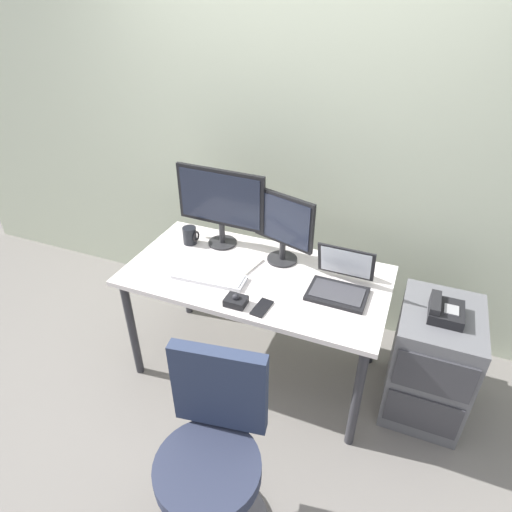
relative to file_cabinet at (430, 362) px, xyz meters
name	(u,v)px	position (x,y,z in m)	size (l,w,h in m)	color
ground_plane	(256,365)	(-1.02, -0.09, -0.35)	(8.00, 8.00, 0.00)	slate
back_wall	(300,124)	(-1.02, 0.64, 1.05)	(6.00, 0.10, 2.80)	beige
desk	(256,285)	(-1.02, -0.09, 0.32)	(1.49, 0.77, 0.74)	silver
file_cabinet	(430,362)	(0.00, 0.00, 0.00)	(0.42, 0.53, 0.69)	#5D5E63
desk_phone	(445,311)	(-0.01, -0.02, 0.38)	(0.17, 0.20, 0.09)	black
office_chair	(213,463)	(-0.83, -1.05, 0.09)	(0.52, 0.52, 0.95)	black
monitor_main	(220,202)	(-1.34, 0.14, 0.69)	(0.57, 0.18, 0.49)	#262628
monitor_side	(283,225)	(-0.93, 0.10, 0.63)	(0.39, 0.18, 0.42)	#262628
keyboard	(210,277)	(-1.24, -0.24, 0.41)	(0.42, 0.16, 0.03)	silver
laptop	(340,282)	(-0.54, -0.07, 0.45)	(0.31, 0.30, 0.23)	black
trackball_mouse	(236,301)	(-1.01, -0.39, 0.42)	(0.11, 0.09, 0.07)	black
coffee_mug	(190,235)	(-1.53, 0.07, 0.45)	(0.10, 0.09, 0.11)	black
paper_notepad	(243,264)	(-1.12, -0.04, 0.40)	(0.15, 0.21, 0.01)	white
cell_phone	(262,308)	(-0.88, -0.37, 0.40)	(0.07, 0.14, 0.01)	black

